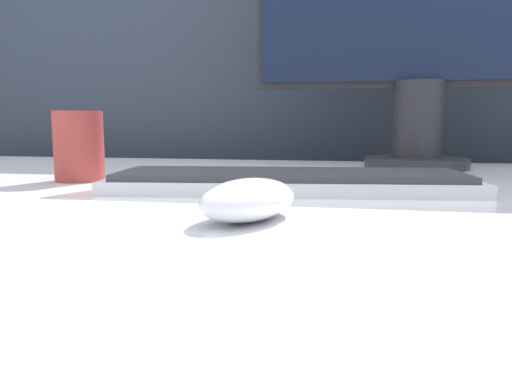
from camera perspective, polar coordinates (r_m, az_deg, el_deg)
name	(u,v)px	position (r m, az deg, el deg)	size (l,w,h in m)	color
partition_panel	(340,201)	(1.26, 9.58, -1.00)	(5.00, 0.03, 1.33)	#333D4C
computer_mouse_near	(249,200)	(0.44, -0.85, -0.86)	(0.10, 0.13, 0.04)	white
keyboard	(289,181)	(0.63, 3.82, 1.26)	(0.47, 0.20, 0.02)	silver
monitor	(423,9)	(1.00, 18.51, 19.21)	(0.60, 0.19, 0.52)	#28282D
mug	(79,146)	(0.77, -19.58, 4.96)	(0.07, 0.07, 0.10)	#A33833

